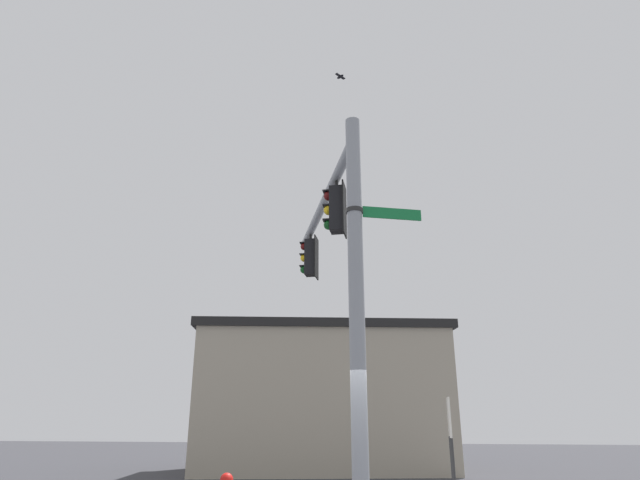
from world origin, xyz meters
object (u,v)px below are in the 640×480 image
(bird_flying, at_px, (340,77))
(historical_marker, at_px, (451,436))
(street_name_sign, at_px, (373,212))
(traffic_light_nearest_pole, at_px, (336,210))
(traffic_light_mid_inner, at_px, (310,258))

(bird_flying, bearing_deg, historical_marker, -55.01)
(bird_flying, bearing_deg, street_name_sign, -131.64)
(street_name_sign, relative_size, historical_marker, 0.66)
(traffic_light_nearest_pole, height_order, traffic_light_mid_inner, same)
(traffic_light_mid_inner, xyz_separation_m, historical_marker, (-2.86, -3.43, -4.74))
(traffic_light_nearest_pole, bearing_deg, historical_marker, -75.29)
(traffic_light_nearest_pole, bearing_deg, bird_flying, -162.16)
(traffic_light_mid_inner, distance_m, bird_flying, 5.34)
(traffic_light_nearest_pole, height_order, historical_marker, traffic_light_nearest_pole)
(traffic_light_mid_inner, height_order, historical_marker, traffic_light_mid_inner)
(traffic_light_mid_inner, distance_m, street_name_sign, 5.32)
(street_name_sign, height_order, bird_flying, bird_flying)
(bird_flying, bearing_deg, traffic_light_nearest_pole, 17.84)
(traffic_light_nearest_pole, distance_m, historical_marker, 5.24)
(traffic_light_mid_inner, bearing_deg, street_name_sign, -155.34)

